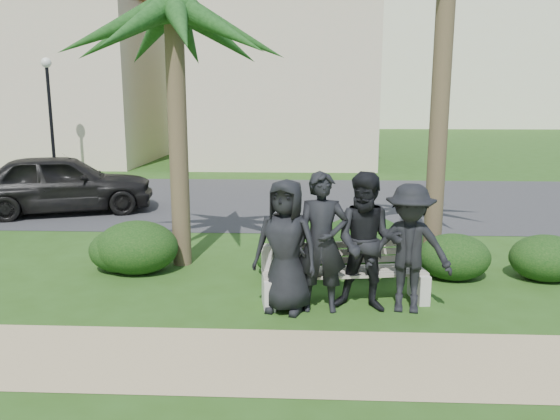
# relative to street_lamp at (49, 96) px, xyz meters

# --- Properties ---
(ground) EXTENTS (160.00, 160.00, 0.00)m
(ground) POSITION_rel_street_lamp_xyz_m (9.00, -12.00, -2.94)
(ground) COLOR #294D16
(ground) RESTS_ON ground
(footpath) EXTENTS (30.00, 1.60, 0.01)m
(footpath) POSITION_rel_street_lamp_xyz_m (9.00, -13.80, -2.94)
(footpath) COLOR tan
(footpath) RESTS_ON ground
(asphalt_street) EXTENTS (160.00, 8.00, 0.01)m
(asphalt_street) POSITION_rel_street_lamp_xyz_m (9.00, -4.00, -2.94)
(asphalt_street) COLOR #2D2D30
(asphalt_street) RESTS_ON ground
(stucco_bldg_left) EXTENTS (10.40, 8.40, 7.30)m
(stucco_bldg_left) POSITION_rel_street_lamp_xyz_m (-3.00, 6.00, 0.72)
(stucco_bldg_left) COLOR beige
(stucco_bldg_left) RESTS_ON ground
(stucco_bldg_right) EXTENTS (8.40, 8.40, 7.30)m
(stucco_bldg_right) POSITION_rel_street_lamp_xyz_m (8.00, 6.00, 0.72)
(stucco_bldg_right) COLOR beige
(stucco_bldg_right) RESTS_ON ground
(street_lamp) EXTENTS (0.36, 0.36, 4.29)m
(street_lamp) POSITION_rel_street_lamp_xyz_m (0.00, 0.00, 0.00)
(street_lamp) COLOR black
(street_lamp) RESTS_ON ground
(park_bench) EXTENTS (2.42, 0.88, 0.82)m
(park_bench) POSITION_rel_street_lamp_xyz_m (9.72, -11.97, -2.57)
(park_bench) COLOR gray
(park_bench) RESTS_ON ground
(man_a) EXTENTS (1.03, 0.82, 1.83)m
(man_a) POSITION_rel_street_lamp_xyz_m (8.89, -12.32, -2.03)
(man_a) COLOR black
(man_a) RESTS_ON ground
(man_b) EXTENTS (0.71, 0.47, 1.92)m
(man_b) POSITION_rel_street_lamp_xyz_m (9.38, -12.29, -1.98)
(man_b) COLOR black
(man_b) RESTS_ON ground
(man_c) EXTENTS (1.06, 0.90, 1.92)m
(man_c) POSITION_rel_street_lamp_xyz_m (10.00, -12.24, -1.98)
(man_c) COLOR black
(man_c) RESTS_ON ground
(man_d) EXTENTS (1.25, 0.86, 1.77)m
(man_d) POSITION_rel_street_lamp_xyz_m (10.55, -12.26, -2.06)
(man_d) COLOR black
(man_d) RESTS_ON ground
(hedge_a) EXTENTS (1.16, 0.96, 0.76)m
(hedge_a) POSITION_rel_street_lamp_xyz_m (6.09, -10.67, -2.56)
(hedge_a) COLOR black
(hedge_a) RESTS_ON ground
(hedge_b) EXTENTS (1.38, 1.14, 0.90)m
(hedge_b) POSITION_rel_street_lamp_xyz_m (6.34, -10.72, -2.49)
(hedge_b) COLOR black
(hedge_b) RESTS_ON ground
(hedge_c) EXTENTS (0.95, 0.79, 0.62)m
(hedge_c) POSITION_rel_street_lamp_xyz_m (8.82, -10.78, -2.63)
(hedge_c) COLOR black
(hedge_c) RESTS_ON ground
(hedge_d) EXTENTS (1.36, 1.12, 0.89)m
(hedge_d) POSITION_rel_street_lamp_xyz_m (9.32, -10.38, -2.50)
(hedge_d) COLOR black
(hedge_d) RESTS_ON ground
(hedge_e) EXTENTS (1.49, 1.23, 0.97)m
(hedge_e) POSITION_rel_street_lamp_xyz_m (10.14, -10.42, -2.46)
(hedge_e) COLOR black
(hedge_e) RESTS_ON ground
(hedge_f) EXTENTS (1.16, 0.96, 0.76)m
(hedge_f) POSITION_rel_street_lamp_xyz_m (11.57, -10.81, -2.57)
(hedge_f) COLOR black
(hedge_f) RESTS_ON ground
(hedge_extra) EXTENTS (1.16, 0.96, 0.76)m
(hedge_extra) POSITION_rel_street_lamp_xyz_m (13.03, -10.81, -2.57)
(hedge_extra) COLOR black
(hedge_extra) RESTS_ON ground
(palm_left) EXTENTS (3.00, 3.00, 5.19)m
(palm_left) POSITION_rel_street_lamp_xyz_m (6.99, -10.24, 1.29)
(palm_left) COLOR brown
(palm_left) RESTS_ON ground
(car_a) EXTENTS (4.80, 3.17, 1.52)m
(car_a) POSITION_rel_street_lamp_xyz_m (2.98, -6.01, -2.18)
(car_a) COLOR black
(car_a) RESTS_ON ground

